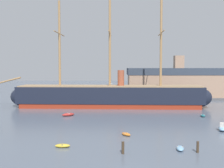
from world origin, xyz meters
name	(u,v)px	position (x,y,z in m)	size (l,w,h in m)	color
tall_ship	(110,96)	(-3.40, 50.03, 3.21)	(61.33, 13.18, 29.50)	maroon
dinghy_foreground_left	(63,146)	(-9.36, 11.00, 0.25)	(2.14, 0.97, 0.50)	gold
dinghy_foreground_right	(180,148)	(6.84, 9.86, 0.26)	(1.29, 2.32, 0.52)	#7FB2D6
dinghy_near_centre	(126,134)	(-0.16, 17.88, 0.24)	(1.89, 2.12, 0.47)	orange
motorboat_mid_right	(223,128)	(17.12, 21.66, 0.50)	(2.58, 3.64, 1.41)	#7FB2D6
dinghy_alongside_bow	(68,114)	(-12.73, 36.04, 0.35)	(3.14, 2.75, 0.70)	#B22D28
dinghy_alongside_stern	(203,116)	(17.96, 35.48, 0.26)	(1.24, 2.32, 0.52)	#236670
motorboat_far_left	(28,102)	(-28.52, 56.57, 0.64)	(3.58, 4.72, 1.83)	#236670
motorboat_distant_centre	(123,99)	(0.54, 64.07, 0.58)	(4.23, 3.48, 1.66)	#B22D28
mooring_piling_nearest	(198,147)	(8.90, 8.80, 0.75)	(0.34, 0.34, 1.50)	#423323
mooring_piling_left_pair	(123,148)	(-0.97, 8.20, 0.80)	(0.36, 0.36, 1.61)	#423323
dockside_warehouse_right	(187,83)	(23.76, 72.17, 5.41)	(46.02, 13.52, 15.25)	#565659
seagull_in_flight	(111,84)	(-2.70, 23.15, 8.21)	(0.44, 1.16, 0.13)	silver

